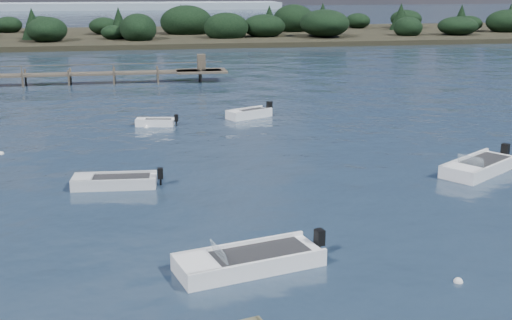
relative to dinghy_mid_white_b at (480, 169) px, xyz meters
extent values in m
plane|color=#162434|center=(-15.40, 46.85, -0.18)|extent=(400.00, 400.00, 0.00)
cube|color=white|center=(0.01, 0.01, -0.07)|extent=(5.36, 4.51, 0.80)
cube|color=white|center=(-1.61, -1.09, 0.40)|extent=(2.01, 2.15, 0.16)
cube|color=#232325|center=(0.36, 0.24, 0.31)|extent=(3.78, 3.26, 0.14)
cube|color=white|center=(0.52, -0.74, 0.40)|extent=(4.34, 3.01, 0.16)
cube|color=white|center=(-0.49, 0.76, 0.40)|extent=(4.34, 3.01, 0.16)
cube|color=black|center=(2.36, 1.60, 0.54)|extent=(0.48, 0.50, 0.63)
cylinder|color=black|center=(2.36, 1.60, -0.01)|extent=(0.16, 0.16, 0.63)
cube|color=silver|center=(-0.92, -0.63, 0.68)|extent=(0.94, 1.26, 0.48)
cube|color=white|center=(-9.69, 16.03, -0.07)|extent=(3.59, 2.71, 0.78)
cube|color=white|center=(-10.82, 15.45, 0.39)|extent=(1.26, 1.44, 0.16)
cube|color=#232325|center=(-9.45, 16.15, 0.30)|extent=(2.52, 1.99, 0.13)
cube|color=white|center=(-9.41, 15.49, 0.39)|extent=(3.05, 1.63, 0.16)
cube|color=white|center=(-9.96, 16.57, 0.39)|extent=(3.05, 1.63, 0.16)
cube|color=black|center=(-7.97, 16.90, 0.52)|extent=(0.45, 0.48, 0.61)
cylinder|color=black|center=(-7.97, 16.90, -0.01)|extent=(0.15, 0.15, 0.61)
cube|color=silver|center=(-18.91, 0.84, -0.08)|extent=(4.15, 1.85, 0.67)
cube|color=silver|center=(-20.44, 0.96, 0.31)|extent=(1.07, 1.46, 0.13)
cube|color=#232325|center=(-18.59, 0.81, 0.23)|extent=(2.83, 1.44, 0.12)
cube|color=silver|center=(-18.97, 0.13, 0.31)|extent=(4.04, 0.43, 0.13)
cube|color=silver|center=(-18.85, 1.55, 0.31)|extent=(4.04, 0.43, 0.13)
cube|color=black|center=(-16.69, 0.66, 0.42)|extent=(0.29, 0.35, 0.53)
cylinder|color=black|center=(-16.69, 0.66, -0.04)|extent=(0.10, 0.10, 0.53)
cube|color=white|center=(-16.60, 14.50, -0.09)|extent=(2.77, 1.51, 0.61)
cube|color=white|center=(-17.58, 14.68, 0.26)|extent=(0.79, 1.04, 0.12)
cube|color=#232325|center=(-16.40, 14.46, 0.19)|extent=(1.90, 1.15, 0.10)
cube|color=white|center=(-16.69, 14.03, 0.26)|extent=(2.59, 0.59, 0.12)
cube|color=white|center=(-16.51, 14.96, 0.26)|extent=(2.59, 0.59, 0.12)
cube|color=black|center=(-15.13, 14.22, 0.37)|extent=(0.30, 0.34, 0.48)
cylinder|color=black|center=(-15.13, 14.22, -0.05)|extent=(0.10, 0.10, 0.48)
cube|color=white|center=(-13.94, -9.49, -0.07)|extent=(5.46, 3.13, 0.75)
cube|color=white|center=(-15.84, -9.96, 0.37)|extent=(1.62, 1.99, 0.15)
cube|color=#232325|center=(-13.55, -9.39, 0.28)|extent=(3.77, 2.35, 0.13)
cube|color=white|center=(-13.72, -10.36, 0.37)|extent=(5.02, 1.38, 0.15)
cube|color=white|center=(-14.16, -8.61, 0.37)|extent=(5.02, 1.38, 0.15)
cube|color=black|center=(-11.22, -8.80, 0.49)|extent=(0.38, 0.43, 0.59)
cylinder|color=black|center=(-11.22, -8.80, -0.02)|extent=(0.13, 0.13, 0.59)
cube|color=silver|center=(-15.04, -9.76, 0.62)|extent=(0.50, 1.39, 0.45)
sphere|color=silver|center=(-7.24, -11.83, -0.18)|extent=(0.32, 0.32, 0.32)
sphere|color=silver|center=(-17.23, 13.92, -0.18)|extent=(0.32, 0.32, 0.32)
sphere|color=silver|center=(-25.65, 8.28, -0.18)|extent=(0.32, 0.32, 0.32)
cube|color=brown|center=(-11.40, 34.85, 0.82)|extent=(5.00, 3.20, 0.18)
cube|color=brown|center=(-11.40, 34.85, 1.72)|extent=(0.80, 0.80, 1.60)
cylinder|color=brown|center=(-28.60, 34.00, 0.22)|extent=(0.20, 0.20, 2.20)
cylinder|color=brown|center=(-28.60, 35.71, 0.22)|extent=(0.20, 0.20, 2.20)
cylinder|color=brown|center=(-24.34, 34.00, 0.22)|extent=(0.20, 0.20, 2.20)
cylinder|color=brown|center=(-24.34, 35.71, 0.22)|extent=(0.20, 0.20, 2.20)
cylinder|color=brown|center=(-20.07, 34.00, 0.22)|extent=(0.20, 0.20, 2.20)
cylinder|color=brown|center=(-20.07, 35.71, 0.22)|extent=(0.20, 0.20, 2.20)
cylinder|color=brown|center=(-15.80, 34.00, 0.22)|extent=(0.20, 0.20, 2.20)
cylinder|color=brown|center=(-15.80, 35.71, 0.22)|extent=(0.20, 0.20, 2.20)
cylinder|color=brown|center=(-11.54, 34.00, 0.22)|extent=(0.20, 0.20, 2.20)
cylinder|color=brown|center=(-11.54, 35.71, 0.22)|extent=(0.20, 0.20, 2.20)
cube|color=black|center=(9.60, 86.85, -0.18)|extent=(190.00, 40.00, 1.60)
ellipsoid|color=black|center=(9.60, 86.85, 2.62)|extent=(180.50, 36.00, 4.40)
camera|label=1|loc=(-17.34, -29.89, 9.50)|focal=45.00mm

